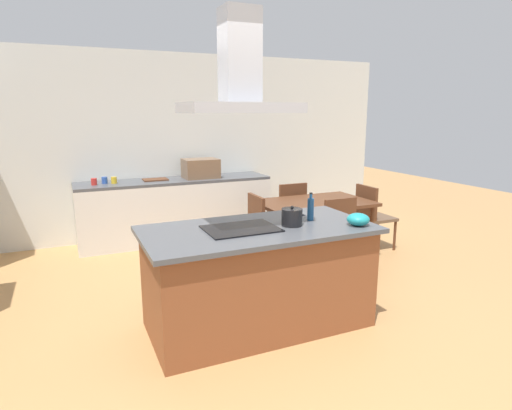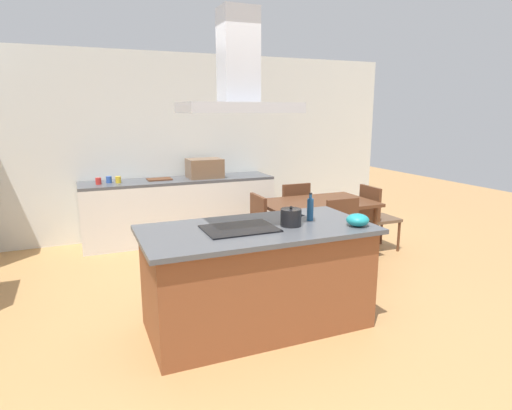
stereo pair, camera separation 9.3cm
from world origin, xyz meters
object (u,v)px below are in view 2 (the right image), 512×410
(cooktop, at_px, (240,229))
(range_hood, at_px, (238,80))
(mixing_bowl, at_px, (358,220))
(chair_facing_island, at_px, (347,234))
(countertop_microwave, at_px, (205,168))
(chair_facing_back_wall, at_px, (293,209))
(olive_oil_bottle, at_px, (310,209))
(coffee_mug_blue, at_px, (109,180))
(tea_kettle, at_px, (291,217))
(cutting_board, at_px, (159,179))
(dining_table, at_px, (317,208))
(coffee_mug_red, at_px, (98,181))
(chair_at_left_end, at_px, (250,228))
(chair_at_right_end, at_px, (376,214))
(coffee_mug_yellow, at_px, (118,180))

(cooktop, xyz_separation_m, range_hood, (0.00, 0.00, 1.20))
(mixing_bowl, bearing_deg, range_hood, 163.13)
(chair_facing_island, distance_m, range_hood, 2.33)
(countertop_microwave, bearing_deg, chair_facing_back_wall, -40.57)
(olive_oil_bottle, height_order, coffee_mug_blue, olive_oil_bottle)
(tea_kettle, height_order, coffee_mug_blue, tea_kettle)
(cutting_board, bearing_deg, coffee_mug_blue, -179.42)
(chair_facing_back_wall, bearing_deg, dining_table, -90.00)
(cutting_board, bearing_deg, chair_facing_island, -53.29)
(chair_facing_back_wall, relative_size, chair_facing_island, 1.00)
(cooktop, relative_size, dining_table, 0.43)
(coffee_mug_red, bearing_deg, cooktop, -71.43)
(tea_kettle, bearing_deg, coffee_mug_red, 115.71)
(tea_kettle, xyz_separation_m, chair_at_left_end, (0.19, 1.41, -0.47))
(mixing_bowl, distance_m, cutting_board, 3.41)
(olive_oil_bottle, height_order, dining_table, olive_oil_bottle)
(countertop_microwave, bearing_deg, range_hood, -100.50)
(cooktop, bearing_deg, chair_facing_back_wall, 52.32)
(mixing_bowl, distance_m, chair_facing_island, 1.22)
(chair_facing_island, distance_m, chair_at_right_end, 1.13)
(olive_oil_bottle, xyz_separation_m, coffee_mug_blue, (-1.50, 2.89, -0.06))
(countertop_microwave, bearing_deg, cutting_board, 175.68)
(tea_kettle, bearing_deg, chair_at_right_end, 34.92)
(tea_kettle, xyz_separation_m, coffee_mug_red, (-1.40, 2.91, -0.03))
(tea_kettle, relative_size, chair_facing_back_wall, 0.26)
(range_hood, bearing_deg, coffee_mug_red, 108.57)
(chair_at_left_end, bearing_deg, chair_facing_back_wall, 36.01)
(olive_oil_bottle, relative_size, chair_at_left_end, 0.28)
(coffee_mug_blue, bearing_deg, chair_at_left_end, -47.43)
(coffee_mug_blue, height_order, chair_facing_back_wall, coffee_mug_blue)
(range_hood, bearing_deg, cooktop, 0.00)
(cooktop, distance_m, coffee_mug_blue, 3.03)
(mixing_bowl, height_order, coffee_mug_blue, mixing_bowl)
(countertop_microwave, xyz_separation_m, coffee_mug_red, (-1.49, -0.04, -0.09))
(tea_kettle, relative_size, cutting_board, 0.68)
(range_hood, bearing_deg, olive_oil_bottle, 2.59)
(coffee_mug_red, bearing_deg, chair_facing_island, -40.83)
(cooktop, height_order, coffee_mug_yellow, coffee_mug_yellow)
(range_hood, bearing_deg, chair_at_right_end, 28.58)
(countertop_microwave, bearing_deg, chair_at_right_end, -38.48)
(chair_facing_back_wall, height_order, chair_facing_island, same)
(tea_kettle, bearing_deg, mixing_bowl, -23.49)
(cooktop, relative_size, cutting_board, 1.76)
(coffee_mug_yellow, height_order, chair_facing_back_wall, coffee_mug_yellow)
(mixing_bowl, bearing_deg, coffee_mug_red, 121.52)
(cooktop, distance_m, coffee_mug_yellow, 2.95)
(cooktop, relative_size, chair_facing_island, 0.67)
(dining_table, distance_m, chair_facing_back_wall, 0.68)
(cutting_board, bearing_deg, chair_at_right_end, -31.45)
(countertop_microwave, relative_size, chair_facing_island, 0.56)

